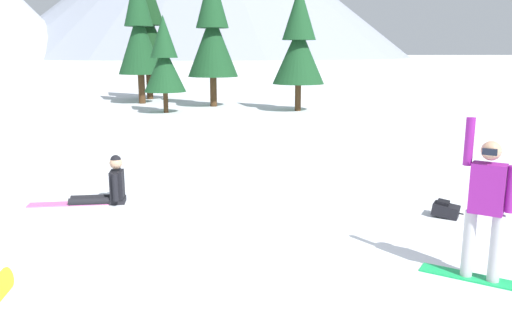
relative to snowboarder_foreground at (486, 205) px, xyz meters
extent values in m
plane|color=white|center=(-2.52, 0.79, -1.00)|extent=(800.00, 800.00, 0.00)
cube|color=#19B259|center=(0.00, 0.00, -0.98)|extent=(1.33, 1.09, 0.02)
cylinder|color=#B7B7BC|center=(0.13, -0.10, -0.54)|extent=(0.15, 0.15, 0.87)
cylinder|color=#B7B7BC|center=(-0.13, 0.10, -0.54)|extent=(0.15, 0.15, 0.87)
cube|color=#8C1E8C|center=(0.00, 0.00, 0.22)|extent=(0.46, 0.43, 0.63)
cylinder|color=#8C1E8C|center=(0.21, -0.15, 0.25)|extent=(0.11, 0.11, 0.58)
cylinder|color=#8C1E8C|center=(-0.21, 0.16, 0.79)|extent=(0.11, 0.11, 0.60)
sphere|color=tan|center=(0.00, 0.00, 0.70)|extent=(0.24, 0.24, 0.24)
cube|color=black|center=(-0.08, -0.11, 0.71)|extent=(0.16, 0.13, 0.08)
cube|color=black|center=(-5.21, 3.95, -0.95)|extent=(0.29, 0.37, 0.10)
cylinder|color=black|center=(-5.70, 3.83, -0.92)|extent=(0.80, 0.17, 0.14)
cylinder|color=black|center=(-5.71, 4.03, -0.92)|extent=(0.80, 0.17, 0.14)
cube|color=pink|center=(-6.11, 3.91, -0.98)|extent=(1.55, 0.34, 0.02)
cube|color=black|center=(-5.21, 3.95, -0.63)|extent=(0.26, 0.41, 0.53)
cylinder|color=black|center=(-5.20, 3.69, -0.63)|extent=(0.11, 0.11, 0.52)
cylinder|color=black|center=(-5.22, 4.20, -0.63)|extent=(0.11, 0.11, 0.52)
sphere|color=tan|center=(-5.21, 3.95, -0.21)|extent=(0.24, 0.24, 0.24)
sphere|color=black|center=(-5.21, 3.95, -0.16)|extent=(0.20, 0.20, 0.20)
cylinder|color=yellow|center=(-5.94, 0.34, -0.87)|extent=(0.09, 0.26, 0.26)
cube|color=black|center=(0.73, 2.50, -0.87)|extent=(0.56, 0.52, 0.25)
cube|color=black|center=(0.69, 2.53, -0.73)|extent=(0.29, 0.30, 0.08)
cylinder|color=black|center=(0.93, 2.37, -0.90)|extent=(0.11, 0.10, 0.02)
cylinder|color=#472D19|center=(-3.13, 21.64, -0.21)|extent=(0.36, 0.36, 1.58)
cone|color=#194723|center=(-3.13, 21.64, 2.26)|extent=(2.63, 2.63, 3.35)
cylinder|color=#472D19|center=(-7.12, 23.64, -0.18)|extent=(0.37, 0.37, 1.64)
cone|color=#194723|center=(-7.12, 23.64, 2.39)|extent=(2.42, 2.42, 3.49)
cylinder|color=#472D19|center=(-6.97, 26.36, -0.14)|extent=(0.39, 0.39, 1.71)
cone|color=#143819|center=(-6.97, 26.36, 2.54)|extent=(3.17, 3.17, 3.64)
cylinder|color=#472D19|center=(0.99, 19.15, -0.33)|extent=(0.30, 0.30, 1.32)
cone|color=#194723|center=(0.99, 19.15, 1.74)|extent=(2.51, 2.51, 2.82)
cone|color=#194723|center=(0.99, 19.15, 3.71)|extent=(1.63, 1.63, 2.58)
cylinder|color=#472D19|center=(-5.43, 18.93, -0.50)|extent=(0.23, 0.23, 1.00)
cone|color=#194723|center=(-5.43, 18.93, 1.07)|extent=(1.98, 1.98, 2.13)
cone|color=#194723|center=(-5.43, 18.93, 2.57)|extent=(1.28, 1.28, 1.96)
camera|label=1|loc=(-3.43, -5.84, 1.88)|focal=35.99mm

